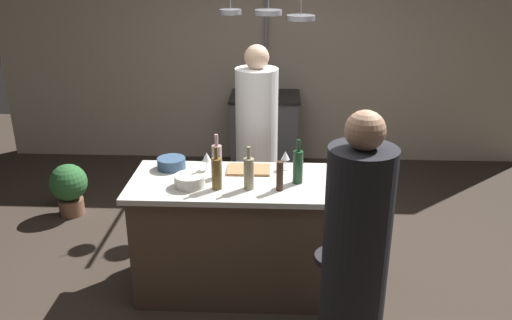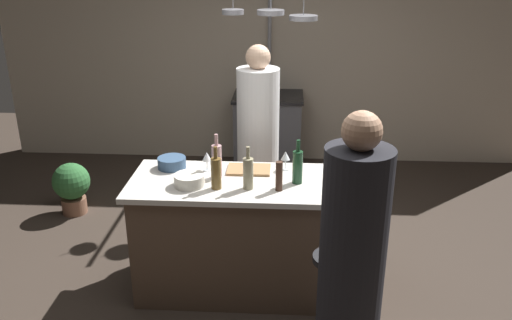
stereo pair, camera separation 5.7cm
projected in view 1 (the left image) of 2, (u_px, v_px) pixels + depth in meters
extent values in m
plane|color=#382D26|center=(255.00, 287.00, 4.12)|extent=(9.00, 9.00, 0.00)
cube|color=#BCAD99|center=(266.00, 53.00, 6.29)|extent=(6.40, 0.16, 2.60)
cube|color=brown|center=(255.00, 238.00, 3.96)|extent=(1.72, 0.66, 0.86)
cube|color=beige|center=(255.00, 183.00, 3.79)|extent=(1.80, 0.72, 0.04)
cube|color=#47474C|center=(265.00, 133.00, 6.24)|extent=(0.76, 0.60, 0.86)
cube|color=black|center=(265.00, 97.00, 6.07)|extent=(0.80, 0.64, 0.03)
cylinder|color=white|center=(257.00, 154.00, 4.66)|extent=(0.36, 0.36, 1.52)
sphere|color=#D8AD8C|center=(257.00, 57.00, 4.35)|extent=(0.21, 0.21, 0.21)
cylinder|color=#4C4C51|center=(333.00, 302.00, 3.40)|extent=(0.06, 0.06, 0.62)
cylinder|color=black|center=(335.00, 258.00, 3.28)|extent=(0.26, 0.26, 0.04)
cylinder|color=black|center=(354.00, 277.00, 2.92)|extent=(0.36, 0.36, 1.51)
sphere|color=tan|center=(365.00, 131.00, 2.61)|extent=(0.21, 0.21, 0.21)
cylinder|color=gray|center=(266.00, 75.00, 6.23)|extent=(0.04, 0.04, 2.15)
cylinder|color=gray|center=(230.00, 12.00, 4.88)|extent=(0.20, 0.20, 0.04)
cylinder|color=gray|center=(268.00, 12.00, 4.84)|extent=(0.25, 0.25, 0.04)
cylinder|color=gray|center=(301.00, 18.00, 4.89)|extent=(0.26, 0.26, 0.04)
cylinder|color=gray|center=(301.00, 1.00, 4.84)|extent=(0.01, 0.01, 0.29)
cylinder|color=brown|center=(72.00, 206.00, 5.23)|extent=(0.24, 0.24, 0.16)
sphere|color=#2D6633|center=(68.00, 182.00, 5.14)|extent=(0.36, 0.36, 0.36)
cube|color=#997047|center=(249.00, 170.00, 3.96)|extent=(0.32, 0.22, 0.02)
cylinder|color=#382319|center=(280.00, 176.00, 3.60)|extent=(0.05, 0.05, 0.21)
cylinder|color=brown|center=(217.00, 174.00, 3.62)|extent=(0.07, 0.07, 0.22)
cylinder|color=brown|center=(216.00, 153.00, 3.57)|extent=(0.03, 0.03, 0.08)
cylinder|color=#193D23|center=(298.00, 167.00, 3.71)|extent=(0.07, 0.07, 0.24)
cylinder|color=#193D23|center=(299.00, 146.00, 3.66)|extent=(0.03, 0.03, 0.08)
cylinder|color=gray|center=(249.00, 174.00, 3.62)|extent=(0.07, 0.07, 0.22)
cylinder|color=gray|center=(249.00, 153.00, 3.57)|extent=(0.03, 0.03, 0.08)
cylinder|color=#B78C8E|center=(217.00, 162.00, 3.79)|extent=(0.07, 0.07, 0.25)
cylinder|color=#B78C8E|center=(216.00, 140.00, 3.73)|extent=(0.03, 0.03, 0.08)
cylinder|color=silver|center=(207.00, 170.00, 3.96)|extent=(0.06, 0.06, 0.01)
cylinder|color=silver|center=(207.00, 165.00, 3.94)|extent=(0.01, 0.01, 0.07)
cone|color=silver|center=(207.00, 157.00, 3.92)|extent=(0.07, 0.07, 0.06)
cylinder|color=silver|center=(285.00, 169.00, 3.98)|extent=(0.06, 0.06, 0.01)
cylinder|color=silver|center=(285.00, 164.00, 3.97)|extent=(0.01, 0.01, 0.07)
cone|color=silver|center=(285.00, 155.00, 3.94)|extent=(0.07, 0.07, 0.06)
cylinder|color=#B7B7BC|center=(350.00, 186.00, 3.61)|extent=(0.15, 0.15, 0.07)
cylinder|color=silver|center=(190.00, 181.00, 3.68)|extent=(0.21, 0.21, 0.08)
cylinder|color=#334C6B|center=(171.00, 163.00, 3.99)|extent=(0.21, 0.21, 0.08)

